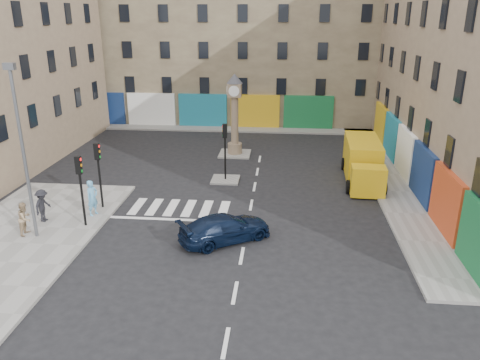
# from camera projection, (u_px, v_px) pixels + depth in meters

# --- Properties ---
(ground) EXTENTS (120.00, 120.00, 0.00)m
(ground) POSITION_uv_depth(u_px,v_px,m) (245.00, 236.00, 23.26)
(ground) COLOR black
(ground) RESTS_ON ground
(sidewalk_left) EXTENTS (7.00, 16.00, 0.15)m
(sidewalk_left) POSITION_uv_depth(u_px,v_px,m) (13.00, 244.00, 22.34)
(sidewalk_left) COLOR gray
(sidewalk_left) RESTS_ON ground
(sidewalk_right) EXTENTS (2.60, 30.00, 0.15)m
(sidewalk_right) POSITION_uv_depth(u_px,v_px,m) (385.00, 175.00, 31.83)
(sidewalk_right) COLOR gray
(sidewalk_right) RESTS_ON ground
(sidewalk_far) EXTENTS (32.00, 2.40, 0.15)m
(sidewalk_far) POSITION_uv_depth(u_px,v_px,m) (223.00, 128.00, 44.38)
(sidewalk_far) COLOR gray
(sidewalk_far) RESTS_ON ground
(island_near) EXTENTS (1.80, 1.80, 0.12)m
(island_near) POSITION_uv_depth(u_px,v_px,m) (225.00, 180.00, 30.91)
(island_near) COLOR gray
(island_near) RESTS_ON ground
(island_far) EXTENTS (2.40, 2.40, 0.12)m
(island_far) POSITION_uv_depth(u_px,v_px,m) (235.00, 154.00, 36.53)
(island_far) COLOR gray
(island_far) RESTS_ON ground
(building_far) EXTENTS (32.00, 10.00, 17.00)m
(building_far) POSITION_uv_depth(u_px,v_px,m) (229.00, 33.00, 46.95)
(building_far) COLOR gray
(building_far) RESTS_ON ground
(traffic_light_left_near) EXTENTS (0.28, 0.22, 3.70)m
(traffic_light_left_near) POSITION_uv_depth(u_px,v_px,m) (80.00, 180.00, 23.29)
(traffic_light_left_near) COLOR black
(traffic_light_left_near) RESTS_ON sidewalk_left
(traffic_light_left_far) EXTENTS (0.28, 0.22, 3.70)m
(traffic_light_left_far) POSITION_uv_depth(u_px,v_px,m) (98.00, 165.00, 25.54)
(traffic_light_left_far) COLOR black
(traffic_light_left_far) RESTS_ON sidewalk_left
(traffic_light_island) EXTENTS (0.28, 0.22, 3.70)m
(traffic_light_island) POSITION_uv_depth(u_px,v_px,m) (225.00, 143.00, 30.05)
(traffic_light_island) COLOR black
(traffic_light_island) RESTS_ON island_near
(lamp_post) EXTENTS (0.50, 0.25, 8.30)m
(lamp_post) POSITION_uv_depth(u_px,v_px,m) (22.00, 145.00, 21.41)
(lamp_post) COLOR #595B60
(lamp_post) RESTS_ON sidewalk_left
(clock_pillar) EXTENTS (1.20, 1.20, 6.10)m
(clock_pillar) POSITION_uv_depth(u_px,v_px,m) (235.00, 110.00, 35.34)
(clock_pillar) COLOR #8F795E
(clock_pillar) RESTS_ON island_far
(navy_sedan) EXTENTS (4.83, 4.07, 1.32)m
(navy_sedan) POSITION_uv_depth(u_px,v_px,m) (225.00, 228.00, 22.60)
(navy_sedan) COLOR black
(navy_sedan) RESTS_ON ground
(yellow_van) EXTENTS (2.64, 7.05, 2.53)m
(yellow_van) POSITION_uv_depth(u_px,v_px,m) (363.00, 161.00, 30.70)
(yellow_van) COLOR gold
(yellow_van) RESTS_ON ground
(pedestrian_blue) EXTENTS (0.71, 0.84, 1.95)m
(pedestrian_blue) POSITION_uv_depth(u_px,v_px,m) (92.00, 198.00, 25.06)
(pedestrian_blue) COLOR #5DA7D4
(pedestrian_blue) RESTS_ON sidewalk_left
(pedestrian_tan) EXTENTS (0.65, 0.83, 1.67)m
(pedestrian_tan) POSITION_uv_depth(u_px,v_px,m) (25.00, 218.00, 22.90)
(pedestrian_tan) COLOR tan
(pedestrian_tan) RESTS_ON sidewalk_left
(pedestrian_dark) EXTENTS (0.77, 1.20, 1.75)m
(pedestrian_dark) POSITION_uv_depth(u_px,v_px,m) (43.00, 206.00, 24.31)
(pedestrian_dark) COLOR black
(pedestrian_dark) RESTS_ON sidewalk_left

